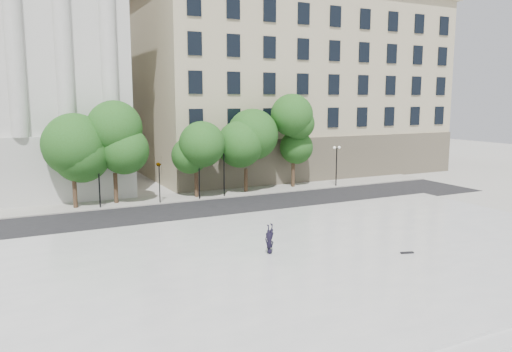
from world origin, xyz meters
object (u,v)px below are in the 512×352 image
object	(u,v)px
traffic_light_west	(159,162)
traffic_light_east	(199,161)
skateboard	(407,253)
person_lying	(270,250)

from	to	relation	value
traffic_light_west	traffic_light_east	size ratio (longest dim) A/B	1.01
skateboard	person_lying	bearing A→B (deg)	170.77
skateboard	traffic_light_west	bearing A→B (deg)	127.85
person_lying	skateboard	xyz separation A→B (m)	(7.02, -3.44, -0.19)
traffic_light_west	traffic_light_east	world-z (taller)	traffic_light_west
traffic_light_west	person_lying	xyz separation A→B (m)	(1.26, -18.16, -2.99)
traffic_light_west	person_lying	distance (m)	18.45
traffic_light_west	traffic_light_east	bearing A→B (deg)	0.00
traffic_light_east	traffic_light_west	bearing A→B (deg)	-180.00
traffic_light_east	skateboard	distance (m)	22.31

